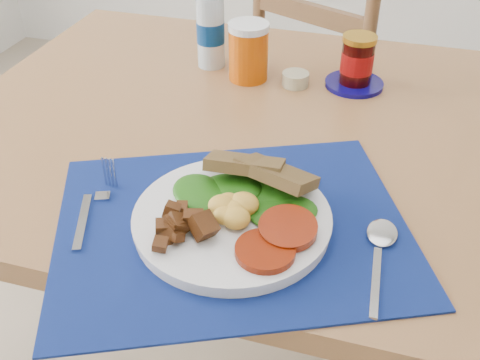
# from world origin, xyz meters

# --- Properties ---
(table) EXTENTS (1.40, 0.90, 0.75)m
(table) POSITION_xyz_m (0.00, 0.20, 0.67)
(table) COLOR brown
(table) RESTS_ON ground
(chair_far) EXTENTS (0.56, 0.55, 1.16)m
(chair_far) POSITION_xyz_m (-0.10, 0.94, 0.58)
(chair_far) COLOR brown
(chair_far) RESTS_ON ground
(placemat) EXTENTS (0.60, 0.55, 0.00)m
(placemat) POSITION_xyz_m (-0.09, -0.10, 0.75)
(placemat) COLOR black
(placemat) RESTS_ON table
(breakfast_plate) EXTENTS (0.27, 0.27, 0.07)m
(breakfast_plate) POSITION_xyz_m (-0.09, -0.10, 0.77)
(breakfast_plate) COLOR silver
(breakfast_plate) RESTS_ON placemat
(fork) EXTENTS (0.06, 0.17, 0.00)m
(fork) POSITION_xyz_m (-0.29, -0.11, 0.76)
(fork) COLOR #B2B5BA
(fork) RESTS_ON placemat
(spoon) EXTENTS (0.04, 0.18, 0.01)m
(spoon) POSITION_xyz_m (0.12, -0.09, 0.76)
(spoon) COLOR #B2B5BA
(spoon) RESTS_ON placemat
(water_bottle) EXTENTS (0.06, 0.06, 0.20)m
(water_bottle) POSITION_xyz_m (-0.29, 0.40, 0.84)
(water_bottle) COLOR #ADBFCC
(water_bottle) RESTS_ON table
(juice_glass) EXTENTS (0.08, 0.08, 0.11)m
(juice_glass) POSITION_xyz_m (-0.19, 0.36, 0.81)
(juice_glass) COLOR #B94704
(juice_glass) RESTS_ON table
(ramekin) EXTENTS (0.05, 0.05, 0.03)m
(ramekin) POSITION_xyz_m (-0.09, 0.36, 0.76)
(ramekin) COLOR tan
(ramekin) RESTS_ON table
(jam_on_saucer) EXTENTS (0.12, 0.12, 0.11)m
(jam_on_saucer) POSITION_xyz_m (0.02, 0.39, 0.80)
(jam_on_saucer) COLOR #090557
(jam_on_saucer) RESTS_ON table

